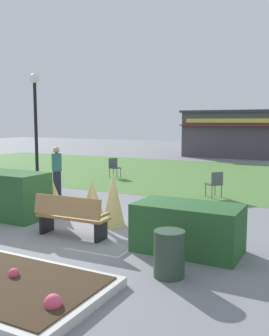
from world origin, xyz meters
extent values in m
plane|color=slate|center=(0.00, 0.00, 0.00)|extent=(80.00, 80.00, 0.00)
cube|color=#4C7A38|center=(0.00, 10.80, 0.00)|extent=(36.00, 12.00, 0.01)
sphere|color=#E54C6B|center=(0.55, -2.69, 0.19)|extent=(0.17, 0.17, 0.17)
sphere|color=#E54C6B|center=(1.74, -3.18, 0.19)|extent=(0.25, 0.25, 0.25)
cube|color=#9E7547|center=(-0.19, -0.15, 0.45)|extent=(1.72, 0.54, 0.06)
cube|color=#9E7547|center=(-0.19, -0.37, 0.73)|extent=(1.70, 0.19, 0.44)
cube|color=black|center=(-0.92, -0.17, 0.23)|extent=(0.10, 0.44, 0.45)
cube|color=black|center=(0.53, -0.12, 0.23)|extent=(0.10, 0.44, 0.45)
cube|color=#9E7547|center=(-1.00, -0.17, 0.57)|extent=(0.08, 0.44, 0.06)
cube|color=#9E7547|center=(0.61, -0.12, 0.57)|extent=(0.08, 0.44, 0.06)
cube|color=#28562B|center=(-2.66, 0.44, 0.61)|extent=(1.93, 1.10, 1.22)
cube|color=#28562B|center=(2.44, 0.08, 0.48)|extent=(2.08, 1.10, 0.96)
cone|color=tan|center=(-0.91, 1.70, 0.50)|extent=(0.63, 0.63, 1.00)
cone|color=tan|center=(-1.89, 1.23, 0.49)|extent=(0.70, 0.70, 0.99)
cone|color=tan|center=(0.17, 1.02, 0.66)|extent=(0.59, 0.59, 1.32)
cylinder|color=black|center=(-5.01, 4.10, 0.10)|extent=(0.22, 0.22, 0.20)
cylinder|color=black|center=(-5.01, 4.10, 1.99)|extent=(0.12, 0.12, 3.98)
sphere|color=white|center=(-5.01, 4.10, 4.14)|extent=(0.36, 0.36, 0.36)
cylinder|color=#2D4233|center=(2.58, -1.23, 0.39)|extent=(0.52, 0.52, 0.78)
cube|color=#47424C|center=(-1.39, 21.58, 1.59)|extent=(7.14, 4.45, 3.18)
cube|color=#333338|center=(-1.39, 21.58, 3.26)|extent=(7.44, 4.75, 0.16)
cube|color=maroon|center=(-1.39, 19.18, 2.29)|extent=(7.24, 0.36, 0.08)
cube|color=#D8CC4C|center=(-1.39, 19.34, 2.61)|extent=(6.42, 0.04, 0.28)
cube|color=#4C5156|center=(-3.91, 8.04, 0.45)|extent=(0.61, 0.61, 0.04)
cube|color=#4C5156|center=(-4.08, 8.15, 0.67)|extent=(0.26, 0.40, 0.44)
cylinder|color=#4C5156|center=(-3.85, 7.78, 0.23)|extent=(0.03, 0.03, 0.45)
cylinder|color=#4C5156|center=(-3.65, 8.11, 0.23)|extent=(0.03, 0.03, 0.45)
cylinder|color=#4C5156|center=(-4.17, 7.98, 0.23)|extent=(0.03, 0.03, 0.45)
cylinder|color=#4C5156|center=(-3.97, 8.31, 0.23)|extent=(0.03, 0.03, 0.45)
cube|color=#4C5156|center=(1.36, 5.68, 0.45)|extent=(0.62, 0.62, 0.04)
cube|color=#4C5156|center=(1.51, 5.55, 0.67)|extent=(0.31, 0.36, 0.44)
cylinder|color=#4C5156|center=(1.33, 5.95, 0.23)|extent=(0.03, 0.03, 0.45)
cylinder|color=#4C5156|center=(1.09, 5.66, 0.23)|extent=(0.03, 0.03, 0.45)
cylinder|color=#4C5156|center=(1.63, 5.70, 0.23)|extent=(0.03, 0.03, 0.45)
cylinder|color=#4C5156|center=(1.38, 5.41, 0.23)|extent=(0.03, 0.03, 0.45)
cylinder|color=#23232D|center=(-3.61, 3.54, 0.42)|extent=(0.28, 0.28, 0.85)
cylinder|color=#336B66|center=(-3.61, 3.54, 1.16)|extent=(0.34, 0.34, 0.62)
sphere|color=tan|center=(-3.61, 3.54, 1.58)|extent=(0.22, 0.22, 0.22)
cube|color=silver|center=(-3.26, 30.64, 0.55)|extent=(4.25, 1.93, 0.60)
cube|color=black|center=(-3.41, 30.63, 0.98)|extent=(2.36, 1.65, 0.44)
cylinder|color=black|center=(-1.98, 31.60, 0.32)|extent=(0.65, 0.24, 0.64)
cylinder|color=black|center=(-1.93, 29.76, 0.32)|extent=(0.65, 0.24, 0.64)
cylinder|color=black|center=(-4.59, 31.52, 0.32)|extent=(0.65, 0.24, 0.64)
cylinder|color=black|center=(-4.53, 29.68, 0.32)|extent=(0.65, 0.24, 0.64)
camera|label=1|loc=(4.91, -6.92, 2.57)|focal=40.94mm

